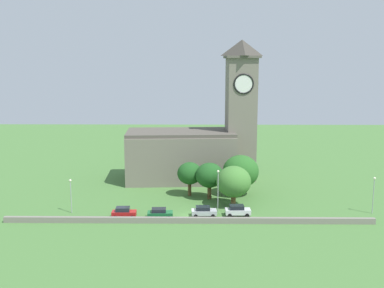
{
  "coord_description": "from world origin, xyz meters",
  "views": [
    {
      "loc": [
        1.42,
        -73.71,
        25.44
      ],
      "look_at": [
        0.37,
        9.5,
        10.57
      ],
      "focal_mm": 42.57,
      "sensor_mm": 36.0,
      "label": 1
    }
  ],
  "objects_px": {
    "streetlamp_west_end": "(71,190)",
    "car_green": "(160,213)",
    "tree_churchyard": "(190,173)",
    "car_white": "(238,210)",
    "church": "(197,143)",
    "streetlamp_central": "(374,189)",
    "tree_by_tower": "(241,171)",
    "tree_riverside_east": "(234,182)",
    "tree_riverside_west": "(209,175)",
    "car_red": "(124,213)",
    "streetlamp_west_mid": "(218,184)",
    "car_silver": "(204,211)"
  },
  "relations": [
    {
      "from": "car_white",
      "to": "streetlamp_west_mid",
      "type": "relative_size",
      "value": 0.58
    },
    {
      "from": "car_white",
      "to": "streetlamp_west_mid",
      "type": "height_order",
      "value": "streetlamp_west_mid"
    },
    {
      "from": "car_red",
      "to": "car_white",
      "type": "distance_m",
      "value": 19.06
    },
    {
      "from": "car_green",
      "to": "streetlamp_west_end",
      "type": "xyz_separation_m",
      "value": [
        -15.41,
        2.5,
        3.22
      ]
    },
    {
      "from": "tree_churchyard",
      "to": "tree_riverside_west",
      "type": "relative_size",
      "value": 0.95
    },
    {
      "from": "tree_riverside_east",
      "to": "tree_riverside_west",
      "type": "xyz_separation_m",
      "value": [
        -4.21,
        4.47,
        0.02
      ]
    },
    {
      "from": "car_green",
      "to": "streetlamp_west_mid",
      "type": "bearing_deg",
      "value": 19.39
    },
    {
      "from": "church",
      "to": "car_silver",
      "type": "relative_size",
      "value": 7.12
    },
    {
      "from": "car_silver",
      "to": "streetlamp_west_mid",
      "type": "distance_m",
      "value": 5.29
    },
    {
      "from": "church",
      "to": "tree_riverside_west",
      "type": "height_order",
      "value": "church"
    },
    {
      "from": "car_silver",
      "to": "car_green",
      "type": "bearing_deg",
      "value": -171.68
    },
    {
      "from": "church",
      "to": "car_silver",
      "type": "bearing_deg",
      "value": -87.07
    },
    {
      "from": "church",
      "to": "streetlamp_west_end",
      "type": "height_order",
      "value": "church"
    },
    {
      "from": "streetlamp_west_mid",
      "to": "tree_churchyard",
      "type": "height_order",
      "value": "streetlamp_west_mid"
    },
    {
      "from": "tree_riverside_east",
      "to": "tree_riverside_west",
      "type": "bearing_deg",
      "value": 133.25
    },
    {
      "from": "car_green",
      "to": "streetlamp_west_end",
      "type": "distance_m",
      "value": 15.94
    },
    {
      "from": "car_red",
      "to": "tree_riverside_west",
      "type": "height_order",
      "value": "tree_riverside_west"
    },
    {
      "from": "car_red",
      "to": "tree_churchyard",
      "type": "height_order",
      "value": "tree_churchyard"
    },
    {
      "from": "car_red",
      "to": "tree_churchyard",
      "type": "distance_m",
      "value": 17.34
    },
    {
      "from": "tree_churchyard",
      "to": "tree_by_tower",
      "type": "relative_size",
      "value": 0.83
    },
    {
      "from": "tree_churchyard",
      "to": "car_silver",
      "type": "bearing_deg",
      "value": -77.86
    },
    {
      "from": "streetlamp_central",
      "to": "tree_riverside_east",
      "type": "xyz_separation_m",
      "value": [
        -23.51,
        3.67,
        0.23
      ]
    },
    {
      "from": "car_red",
      "to": "streetlamp_west_end",
      "type": "relative_size",
      "value": 0.69
    },
    {
      "from": "tree_churchyard",
      "to": "car_white",
      "type": "bearing_deg",
      "value": -54.83
    },
    {
      "from": "car_red",
      "to": "car_white",
      "type": "bearing_deg",
      "value": 4.21
    },
    {
      "from": "streetlamp_west_end",
      "to": "car_green",
      "type": "bearing_deg",
      "value": -9.23
    },
    {
      "from": "car_red",
      "to": "car_white",
      "type": "xyz_separation_m",
      "value": [
        19.01,
        1.4,
        -0.02
      ]
    },
    {
      "from": "streetlamp_west_end",
      "to": "streetlamp_central",
      "type": "xyz_separation_m",
      "value": [
        51.63,
        0.29,
        0.28
      ]
    },
    {
      "from": "church",
      "to": "car_green",
      "type": "bearing_deg",
      "value": -103.27
    },
    {
      "from": "car_red",
      "to": "tree_by_tower",
      "type": "xyz_separation_m",
      "value": [
        20.58,
        13.55,
        3.83
      ]
    },
    {
      "from": "tree_riverside_west",
      "to": "streetlamp_west_mid",
      "type": "bearing_deg",
      "value": -80.28
    },
    {
      "from": "tree_churchyard",
      "to": "tree_by_tower",
      "type": "distance_m",
      "value": 9.89
    },
    {
      "from": "car_white",
      "to": "streetlamp_west_mid",
      "type": "distance_m",
      "value": 5.54
    },
    {
      "from": "streetlamp_central",
      "to": "tree_churchyard",
      "type": "bearing_deg",
      "value": 161.81
    },
    {
      "from": "church",
      "to": "streetlamp_west_end",
      "type": "xyz_separation_m",
      "value": [
        -21.47,
        -23.2,
        -4.06
      ]
    },
    {
      "from": "church",
      "to": "tree_riverside_west",
      "type": "bearing_deg",
      "value": -80.63
    },
    {
      "from": "car_white",
      "to": "streetlamp_west_end",
      "type": "xyz_separation_m",
      "value": [
        -28.44,
        1.15,
        3.14
      ]
    },
    {
      "from": "church",
      "to": "car_silver",
      "type": "xyz_separation_m",
      "value": [
        1.26,
        -24.63,
        -7.26
      ]
    },
    {
      "from": "car_red",
      "to": "tree_churchyard",
      "type": "xyz_separation_m",
      "value": [
        10.71,
        13.18,
        3.47
      ]
    },
    {
      "from": "streetlamp_west_end",
      "to": "tree_riverside_west",
      "type": "distance_m",
      "value": 25.36
    },
    {
      "from": "streetlamp_west_end",
      "to": "tree_riverside_east",
      "type": "bearing_deg",
      "value": 8.02
    },
    {
      "from": "streetlamp_central",
      "to": "tree_by_tower",
      "type": "height_order",
      "value": "tree_by_tower"
    },
    {
      "from": "streetlamp_central",
      "to": "tree_riverside_east",
      "type": "relative_size",
      "value": 0.87
    },
    {
      "from": "car_red",
      "to": "car_green",
      "type": "bearing_deg",
      "value": 0.44
    },
    {
      "from": "car_red",
      "to": "car_green",
      "type": "height_order",
      "value": "car_red"
    },
    {
      "from": "tree_riverside_west",
      "to": "tree_riverside_east",
      "type": "bearing_deg",
      "value": -46.75
    },
    {
      "from": "car_red",
      "to": "tree_riverside_east",
      "type": "xyz_separation_m",
      "value": [
        18.69,
        6.51,
        3.63
      ]
    },
    {
      "from": "tree_by_tower",
      "to": "tree_riverside_east",
      "type": "bearing_deg",
      "value": -105.06
    },
    {
      "from": "tree_riverside_east",
      "to": "tree_churchyard",
      "type": "bearing_deg",
      "value": 140.09
    },
    {
      "from": "car_red",
      "to": "streetlamp_west_mid",
      "type": "xyz_separation_m",
      "value": [
        15.76,
        3.49,
        3.95
      ]
    }
  ]
}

